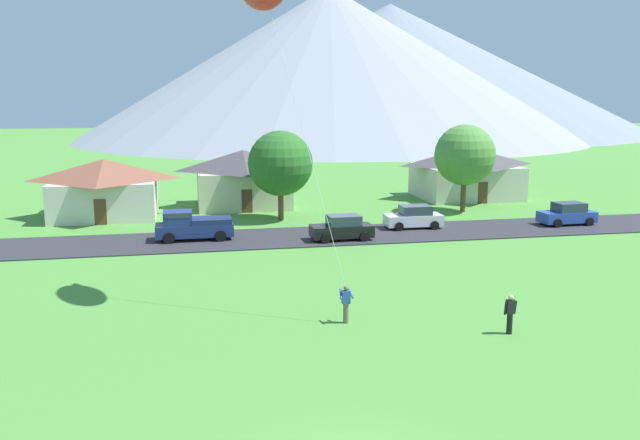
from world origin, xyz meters
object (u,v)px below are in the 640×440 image
(house_right_center, at_px, (105,187))
(parked_car_black_mid_west, at_px, (342,228))
(house_leftmost, at_px, (243,177))
(tree_near_left, at_px, (465,155))
(watcher_person, at_px, (510,313))
(tree_center, at_px, (280,163))
(pickup_truck_navy_west_side, at_px, (192,225))
(parked_car_white_mid_east, at_px, (414,217))
(house_left_center, at_px, (466,172))
(parked_car_blue_west_end, at_px, (567,214))

(house_right_center, relative_size, parked_car_black_mid_west, 2.05)
(house_leftmost, height_order, tree_near_left, tree_near_left)
(watcher_person, bearing_deg, tree_center, 101.83)
(tree_center, bearing_deg, pickup_truck_navy_west_side, -137.62)
(house_leftmost, height_order, parked_car_white_mid_east, house_leftmost)
(house_leftmost, relative_size, house_right_center, 0.99)
(house_left_center, distance_m, tree_center, 21.04)
(parked_car_black_mid_west, relative_size, watcher_person, 2.54)
(tree_near_left, xyz_separation_m, tree_center, (-15.74, -0.66, -0.32))
(parked_car_blue_west_end, bearing_deg, tree_center, 162.79)
(house_right_center, bearing_deg, tree_center, -17.82)
(parked_car_black_mid_west, bearing_deg, house_leftmost, 108.80)
(tree_near_left, height_order, parked_car_blue_west_end, tree_near_left)
(house_leftmost, height_order, parked_car_blue_west_end, house_leftmost)
(house_left_center, relative_size, parked_car_black_mid_west, 2.28)
(house_leftmost, bearing_deg, house_right_center, -165.58)
(parked_car_black_mid_west, distance_m, pickup_truck_navy_west_side, 10.23)
(tree_near_left, bearing_deg, parked_car_blue_west_end, -53.27)
(house_left_center, bearing_deg, tree_near_left, -114.98)
(house_right_center, distance_m, tree_center, 14.68)
(pickup_truck_navy_west_side, bearing_deg, parked_car_black_mid_west, -11.41)
(parked_car_blue_west_end, xyz_separation_m, pickup_truck_navy_west_side, (-28.10, 0.15, 0.19))
(tree_near_left, distance_m, watcher_person, 29.98)
(house_left_center, height_order, parked_car_black_mid_west, house_left_center)
(house_left_center, height_order, tree_near_left, tree_near_left)
(parked_car_blue_west_end, bearing_deg, house_leftmost, 149.29)
(parked_car_white_mid_east, relative_size, pickup_truck_navy_west_side, 0.81)
(house_left_center, bearing_deg, watcher_person, -110.85)
(house_leftmost, xyz_separation_m, pickup_truck_navy_west_side, (-4.64, -13.78, -1.54))
(parked_car_black_mid_west, height_order, parked_car_white_mid_east, same)
(tree_near_left, bearing_deg, house_left_center, 65.02)
(house_right_center, distance_m, parked_car_blue_west_end, 36.66)
(house_leftmost, height_order, parked_car_black_mid_west, house_leftmost)
(house_left_center, xyz_separation_m, watcher_person, (-13.54, -35.54, -1.65))
(pickup_truck_navy_west_side, bearing_deg, watcher_person, -58.71)
(house_left_center, bearing_deg, parked_car_black_mid_west, -134.29)
(parked_car_blue_west_end, xyz_separation_m, parked_car_white_mid_east, (-11.93, 1.04, 0.00))
(parked_car_black_mid_west, bearing_deg, watcher_person, -81.89)
(house_left_center, bearing_deg, tree_center, -156.86)
(house_right_center, xyz_separation_m, tree_near_left, (29.57, -3.78, 2.40))
(tree_near_left, xyz_separation_m, parked_car_black_mid_west, (-12.71, -9.07, -3.97))
(tree_center, bearing_deg, house_right_center, 162.18)
(pickup_truck_navy_west_side, bearing_deg, parked_car_white_mid_east, 3.15)
(house_right_center, relative_size, tree_near_left, 1.18)
(house_left_center, distance_m, pickup_truck_navy_west_side, 30.09)
(house_right_center, bearing_deg, parked_car_white_mid_east, -23.37)
(tree_center, bearing_deg, parked_car_black_mid_west, -70.19)
(parked_car_black_mid_west, distance_m, watcher_person, 19.09)
(tree_near_left, relative_size, parked_car_white_mid_east, 1.74)
(house_right_center, height_order, parked_car_black_mid_west, house_right_center)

